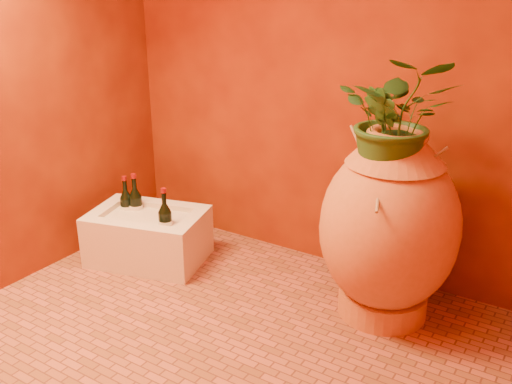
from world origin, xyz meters
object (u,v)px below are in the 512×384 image
Objects in this scene: stone_basin at (148,237)px; wall_tap at (384,117)px; amphora at (389,227)px; wine_bottle_a at (165,223)px; wine_bottle_c at (127,208)px; wine_bottle_b at (136,207)px.

stone_basin is 4.37× the size of wall_tap.
wall_tap reaches higher than amphora.
wine_bottle_c is (-0.34, 0.05, -0.00)m from wine_bottle_a.
wine_bottle_a is 0.99× the size of wine_bottle_b.
wine_bottle_a is 0.34m from wine_bottle_c.
wine_bottle_c is (-0.19, 0.03, 0.13)m from stone_basin.
wine_bottle_b is at bearing 157.06° from stone_basin.
amphora reaches higher than wine_bottle_a.
stone_basin is at bearing -22.94° from wine_bottle_b.
stone_basin is at bearing 173.26° from wine_bottle_a.
stone_basin is at bearing -171.59° from amphora.
stone_basin is (-1.32, -0.20, -0.31)m from amphora.
stone_basin is at bearing -158.23° from wall_tap.
wine_bottle_b is (-1.46, -0.14, -0.18)m from amphora.
amphora is at bearing 5.41° from wine_bottle_b.
wine_bottle_a is at bearing -169.66° from amphora.
amphora is 1.53m from wine_bottle_c.
wall_tap is at bearing 121.23° from amphora.
wall_tap is at bearing 21.77° from stone_basin.
wine_bottle_b is at bearing 165.31° from wine_bottle_a.
wine_bottle_a reaches higher than stone_basin.
wine_bottle_b is 1.93× the size of wall_tap.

